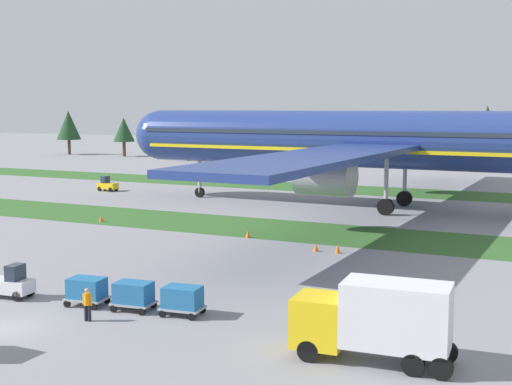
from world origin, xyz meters
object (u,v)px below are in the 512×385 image
object	(u,v)px
airliner	(377,139)
taxiway_marker_2	(248,234)
cargo_dolly_second	(133,294)
taxiway_marker_3	(101,218)
pushback_tractor	(107,185)
cargo_dolly_lead	(87,289)
cargo_dolly_third	(182,298)
taxiway_marker_0	(316,247)
ground_crew_marshaller	(87,303)
taxiway_marker_1	(338,249)
catering_truck	(375,318)
baggage_tug	(11,284)

from	to	relation	value
airliner	taxiway_marker_2	distance (m)	22.62
airliner	cargo_dolly_second	xyz separation A→B (m)	(-1.44, -42.44, -6.60)
taxiway_marker_3	pushback_tractor	bearing A→B (deg)	126.16
cargo_dolly_lead	airliner	bearing A→B (deg)	-12.61
cargo_dolly_third	taxiway_marker_0	world-z (taller)	cargo_dolly_third
ground_crew_marshaller	cargo_dolly_lead	bearing A→B (deg)	127.01
taxiway_marker_1	taxiway_marker_3	xyz separation A→B (m)	(-25.27, 4.06, -0.03)
cargo_dolly_lead	catering_truck	xyz separation A→B (m)	(16.78, -1.55, 1.03)
cargo_dolly_lead	baggage_tug	bearing A→B (deg)	90.00
pushback_tractor	taxiway_marker_3	bearing A→B (deg)	37.30
cargo_dolly_lead	catering_truck	bearing A→B (deg)	-102.13
baggage_tug	catering_truck	distance (m)	21.82
taxiway_marker_1	taxiway_marker_2	world-z (taller)	taxiway_marker_1
cargo_dolly_second	taxiway_marker_1	bearing A→B (deg)	-22.10
baggage_tug	taxiway_marker_2	size ratio (longest dim) A/B	4.38
baggage_tug	cargo_dolly_second	xyz separation A→B (m)	(7.87, 0.95, 0.10)
cargo_dolly_second	pushback_tractor	world-z (taller)	pushback_tractor
pushback_tractor	taxiway_marker_1	xyz separation A→B (m)	(40.02, -24.24, -0.49)
taxiway_marker_0	taxiway_marker_1	world-z (taller)	taxiway_marker_1
cargo_dolly_second	ground_crew_marshaller	world-z (taller)	ground_crew_marshaller
taxiway_marker_0	taxiway_marker_3	distance (m)	23.91
cargo_dolly_second	pushback_tractor	size ratio (longest dim) A/B	0.90
taxiway_marker_3	taxiway_marker_0	bearing A→B (deg)	-9.94
cargo_dolly_third	taxiway_marker_3	bearing A→B (deg)	38.60
baggage_tug	cargo_dolly_third	xyz separation A→B (m)	(10.75, 1.29, 0.10)
taxiway_marker_2	taxiway_marker_3	bearing A→B (deg)	175.29
cargo_dolly_lead	taxiway_marker_1	xyz separation A→B (m)	(8.04, 19.27, -0.59)
ground_crew_marshaller	taxiway_marker_0	bearing A→B (deg)	75.60
catering_truck	taxiway_marker_1	bearing A→B (deg)	18.57
airliner	pushback_tractor	size ratio (longest dim) A/B	28.81
airliner	pushback_tractor	world-z (taller)	airliner
ground_crew_marshaller	taxiway_marker_2	size ratio (longest dim) A/B	2.79
airliner	ground_crew_marshaller	size ratio (longest dim) A/B	43.47
cargo_dolly_lead	ground_crew_marshaller	bearing A→B (deg)	-147.12
cargo_dolly_lead	cargo_dolly_second	bearing A→B (deg)	-90.00
taxiway_marker_1	taxiway_marker_2	size ratio (longest dim) A/B	1.05
airliner	taxiway_marker_3	size ratio (longest dim) A/B	125.55
taxiway_marker_1	taxiway_marker_3	world-z (taller)	taxiway_marker_1
cargo_dolly_lead	pushback_tractor	distance (m)	54.00
cargo_dolly_lead	taxiway_marker_2	distance (m)	22.00
cargo_dolly_third	taxiway_marker_0	xyz separation A→B (m)	(0.55, 18.50, -0.63)
cargo_dolly_lead	taxiway_marker_1	size ratio (longest dim) A/B	3.59
pushback_tractor	taxiway_marker_3	distance (m)	25.00
taxiway_marker_1	cargo_dolly_third	bearing A→B (deg)	-96.99
catering_truck	taxiway_marker_1	world-z (taller)	catering_truck
catering_truck	airliner	bearing A→B (deg)	11.49
taxiway_marker_1	cargo_dolly_second	bearing A→B (deg)	-105.25
baggage_tug	ground_crew_marshaller	size ratio (longest dim) A/B	1.57
cargo_dolly_lead	taxiway_marker_3	distance (m)	29.01
cargo_dolly_third	taxiway_marker_1	size ratio (longest dim) A/B	3.59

